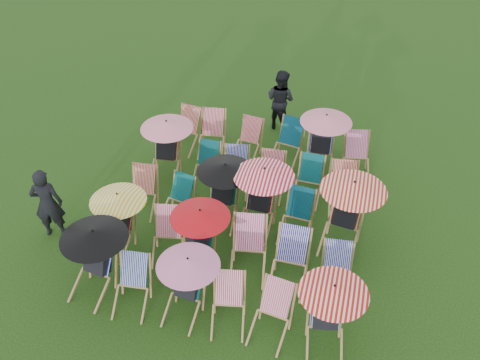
% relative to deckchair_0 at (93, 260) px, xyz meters
% --- Properties ---
extents(ground, '(100.00, 100.00, 0.00)m').
position_rel_deckchair_0_xyz_m(ground, '(1.99, 2.11, -0.71)').
color(ground, black).
rests_on(ground, ground).
extents(deckchair_0, '(1.13, 1.21, 1.34)m').
position_rel_deckchair_0_xyz_m(deckchair_0, '(0.00, 0.00, 0.00)').
color(deckchair_0, '#AA814F').
rests_on(deckchair_0, ground).
extents(deckchair_1, '(0.65, 0.85, 0.87)m').
position_rel_deckchair_0_xyz_m(deckchair_1, '(0.72, -0.16, -0.27)').
color(deckchair_1, '#AA814F').
rests_on(deckchair_1, ground).
extents(deckchair_2, '(1.03, 1.09, 1.22)m').
position_rel_deckchair_0_xyz_m(deckchair_2, '(1.67, -0.07, -0.06)').
color(deckchair_2, '#AA814F').
rests_on(deckchair_2, ground).
extents(deckchair_3, '(0.71, 0.88, 0.85)m').
position_rel_deckchair_0_xyz_m(deckchair_3, '(2.40, -0.10, -0.28)').
color(deckchair_3, '#AA814F').
rests_on(deckchair_3, ground).
extents(deckchair_4, '(0.71, 0.90, 0.89)m').
position_rel_deckchair_0_xyz_m(deckchair_4, '(3.12, -0.12, -0.27)').
color(deckchair_4, '#AA814F').
rests_on(deckchair_4, ground).
extents(deckchair_5, '(1.08, 1.17, 1.28)m').
position_rel_deckchair_0_xyz_m(deckchair_5, '(3.99, -0.08, -0.04)').
color(deckchair_5, '#AA814F').
rests_on(deckchair_5, ground).
extents(deckchair_6, '(1.04, 1.09, 1.23)m').
position_rel_deckchair_0_xyz_m(deckchair_6, '(-0.07, 1.06, -0.06)').
color(deckchair_6, '#AA814F').
rests_on(deckchair_6, ground).
extents(deckchair_7, '(0.74, 0.92, 0.89)m').
position_rel_deckchair_0_xyz_m(deckchair_7, '(0.90, 1.09, -0.26)').
color(deckchair_7, '#AA814F').
rests_on(deckchair_7, ground).
extents(deckchair_8, '(1.06, 1.10, 1.26)m').
position_rel_deckchair_0_xyz_m(deckchair_8, '(1.52, 1.00, -0.04)').
color(deckchair_8, '#AA814F').
rests_on(deckchair_8, ground).
extents(deckchair_9, '(0.79, 1.00, 0.99)m').
position_rel_deckchair_0_xyz_m(deckchair_9, '(2.43, 1.09, -0.22)').
color(deckchair_9, '#AA814F').
rests_on(deckchair_9, ground).
extents(deckchair_10, '(0.65, 0.90, 0.97)m').
position_rel_deckchair_0_xyz_m(deckchair_10, '(3.19, 1.02, -0.23)').
color(deckchair_10, '#AA814F').
rests_on(deckchair_10, ground).
extents(deckchair_11, '(0.65, 0.85, 0.87)m').
position_rel_deckchair_0_xyz_m(deckchair_11, '(4.01, 1.02, -0.28)').
color(deckchair_11, '#AA814F').
rests_on(deckchair_11, ground).
extents(deckchair_12, '(0.65, 0.85, 0.87)m').
position_rel_deckchair_0_xyz_m(deckchair_12, '(-0.07, 2.14, -0.27)').
color(deckchair_12, '#AA814F').
rests_on(deckchair_12, ground).
extents(deckchair_13, '(0.69, 0.85, 0.83)m').
position_rel_deckchair_0_xyz_m(deckchair_13, '(0.70, 2.13, -0.30)').
color(deckchair_13, '#AA814F').
rests_on(deckchair_13, ground).
extents(deckchair_14, '(1.10, 1.16, 1.30)m').
position_rel_deckchair_0_xyz_m(deckchair_14, '(1.61, 2.29, -0.02)').
color(deckchair_14, '#AA814F').
rests_on(deckchair_14, ground).
extents(deckchair_15, '(1.16, 1.22, 1.38)m').
position_rel_deckchair_0_xyz_m(deckchair_15, '(2.35, 2.26, 0.02)').
color(deckchair_15, '#AA814F').
rests_on(deckchair_15, ground).
extents(deckchair_16, '(0.65, 0.87, 0.90)m').
position_rel_deckchair_0_xyz_m(deckchair_16, '(3.10, 2.21, -0.26)').
color(deckchair_16, '#AA814F').
rests_on(deckchair_16, ground).
extents(deckchair_17, '(1.21, 1.29, 1.44)m').
position_rel_deckchair_0_xyz_m(deckchair_17, '(4.00, 2.22, 0.05)').
color(deckchair_17, '#AA814F').
rests_on(deckchair_17, ground).
extents(deckchair_18, '(1.12, 1.20, 1.33)m').
position_rel_deckchair_0_xyz_m(deckchair_18, '(0.01, 3.36, -0.01)').
color(deckchair_18, '#AA814F').
rests_on(deckchair_18, ground).
extents(deckchair_19, '(0.55, 0.76, 0.82)m').
position_rel_deckchair_0_xyz_m(deckchair_19, '(0.91, 3.38, -0.30)').
color(deckchair_19, '#AA814F').
rests_on(deckchair_19, ground).
extents(deckchair_20, '(0.70, 0.89, 0.88)m').
position_rel_deckchair_0_xyz_m(deckchair_20, '(1.60, 3.26, -0.27)').
color(deckchair_20, '#AA814F').
rests_on(deckchair_20, ground).
extents(deckchair_21, '(0.62, 0.83, 0.87)m').
position_rel_deckchair_0_xyz_m(deckchair_21, '(2.35, 3.30, -0.27)').
color(deckchair_21, '#AA814F').
rests_on(deckchair_21, ground).
extents(deckchair_22, '(0.60, 0.82, 0.87)m').
position_rel_deckchair_0_xyz_m(deckchair_22, '(3.14, 3.36, -0.27)').
color(deckchair_22, '#AA814F').
rests_on(deckchair_22, ground).
extents(deckchair_23, '(0.71, 0.91, 0.91)m').
position_rel_deckchair_0_xyz_m(deckchair_23, '(3.89, 3.27, -0.26)').
color(deckchair_23, '#AA814F').
rests_on(deckchair_23, ground).
extents(deckchair_24, '(0.72, 0.91, 0.91)m').
position_rel_deckchair_0_xyz_m(deckchair_24, '(0.06, 4.45, -0.25)').
color(deckchair_24, '#AA814F').
rests_on(deckchair_24, ground).
extents(deckchair_25, '(0.71, 0.92, 0.92)m').
position_rel_deckchair_0_xyz_m(deckchair_25, '(0.70, 4.46, -0.25)').
color(deckchair_25, '#AA814F').
rests_on(deckchair_25, ground).
extents(deckchair_26, '(0.66, 0.84, 0.85)m').
position_rel_deckchair_0_xyz_m(deckchair_26, '(1.55, 4.49, -0.29)').
color(deckchair_26, '#AA814F').
rests_on(deckchair_26, ground).
extents(deckchair_27, '(0.77, 0.96, 0.94)m').
position_rel_deckchair_0_xyz_m(deckchair_27, '(2.46, 4.53, -0.24)').
color(deckchair_27, '#AA814F').
rests_on(deckchair_27, ground).
extents(deckchair_28, '(1.12, 1.18, 1.33)m').
position_rel_deckchair_0_xyz_m(deckchair_28, '(3.23, 4.47, -0.01)').
color(deckchair_28, '#AA814F').
rests_on(deckchair_28, ground).
extents(deckchair_29, '(0.75, 0.93, 0.90)m').
position_rel_deckchair_0_xyz_m(deckchair_29, '(4.04, 4.44, -0.26)').
color(deckchair_29, '#AA814F').
rests_on(deckchair_29, ground).
extents(person_left, '(0.66, 0.54, 1.55)m').
position_rel_deckchair_0_xyz_m(person_left, '(-1.45, 1.03, 0.07)').
color(person_left, black).
rests_on(person_left, ground).
extents(person_rear, '(0.93, 0.85, 1.56)m').
position_rel_deckchair_0_xyz_m(person_rear, '(2.03, 5.84, 0.07)').
color(person_rear, black).
rests_on(person_rear, ground).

